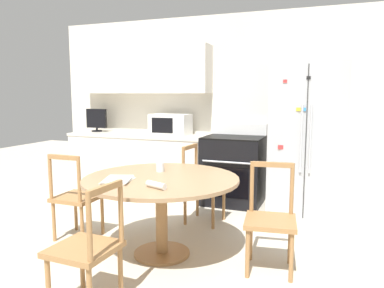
# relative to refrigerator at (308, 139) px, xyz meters

# --- Properties ---
(ground_plane) EXTENTS (14.00, 14.00, 0.00)m
(ground_plane) POSITION_rel_refrigerator_xyz_m (-1.28, -2.21, -0.93)
(ground_plane) COLOR beige
(back_wall) EXTENTS (5.20, 0.44, 2.60)m
(back_wall) POSITION_rel_refrigerator_xyz_m (-1.58, 0.39, 0.51)
(back_wall) COLOR silver
(back_wall) RESTS_ON ground_plane
(kitchen_counter) EXTENTS (2.13, 0.64, 0.90)m
(kitchen_counter) POSITION_rel_refrigerator_xyz_m (-2.42, 0.08, -0.48)
(kitchen_counter) COLOR silver
(kitchen_counter) RESTS_ON ground_plane
(refrigerator) EXTENTS (0.89, 0.78, 1.86)m
(refrigerator) POSITION_rel_refrigerator_xyz_m (0.00, 0.00, 0.00)
(refrigerator) COLOR #B2B5BA
(refrigerator) RESTS_ON ground_plane
(oven_range) EXTENTS (0.78, 0.68, 1.08)m
(oven_range) POSITION_rel_refrigerator_xyz_m (-0.96, 0.06, -0.46)
(oven_range) COLOR black
(oven_range) RESTS_ON ground_plane
(microwave) EXTENTS (0.56, 0.35, 0.30)m
(microwave) POSITION_rel_refrigerator_xyz_m (-1.91, 0.10, 0.12)
(microwave) COLOR white
(microwave) RESTS_ON kitchen_counter
(countertop_tv) EXTENTS (0.35, 0.16, 0.36)m
(countertop_tv) POSITION_rel_refrigerator_xyz_m (-3.21, 0.14, 0.16)
(countertop_tv) COLOR black
(countertop_tv) RESTS_ON kitchen_counter
(dining_table) EXTENTS (1.42, 1.42, 0.74)m
(dining_table) POSITION_rel_refrigerator_xyz_m (-1.16, -1.80, -0.31)
(dining_table) COLOR #997551
(dining_table) RESTS_ON ground_plane
(dining_chair_near) EXTENTS (0.44, 0.44, 0.90)m
(dining_chair_near) POSITION_rel_refrigerator_xyz_m (-1.24, -2.79, -0.50)
(dining_chair_near) COLOR #9E7042
(dining_chair_near) RESTS_ON ground_plane
(dining_chair_left) EXTENTS (0.42, 0.42, 0.90)m
(dining_chair_left) POSITION_rel_refrigerator_xyz_m (-2.14, -1.76, -0.50)
(dining_chair_left) COLOR #9E7042
(dining_chair_left) RESTS_ON ground_plane
(dining_chair_right) EXTENTS (0.47, 0.47, 0.90)m
(dining_chair_right) POSITION_rel_refrigerator_xyz_m (-0.17, -1.74, -0.50)
(dining_chair_right) COLOR #9E7042
(dining_chair_right) RESTS_ON ground_plane
(dining_chair_far) EXTENTS (0.45, 0.45, 0.90)m
(dining_chair_far) POSITION_rel_refrigerator_xyz_m (-1.10, -0.81, -0.50)
(dining_chair_far) COLOR #9E7042
(dining_chair_far) RESTS_ON ground_plane
(candle_glass) EXTENTS (0.08, 0.08, 0.09)m
(candle_glass) POSITION_rel_refrigerator_xyz_m (-1.27, -1.57, -0.16)
(candle_glass) COLOR silver
(candle_glass) RESTS_ON dining_table
(folded_napkin) EXTENTS (0.20, 0.12, 0.05)m
(folded_napkin) POSITION_rel_refrigerator_xyz_m (-1.02, -2.18, -0.17)
(folded_napkin) COLOR silver
(folded_napkin) RESTS_ON dining_table
(mail_stack) EXTENTS (0.30, 0.35, 0.02)m
(mail_stack) POSITION_rel_refrigerator_xyz_m (-1.44, -2.08, -0.18)
(mail_stack) COLOR white
(mail_stack) RESTS_ON dining_table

